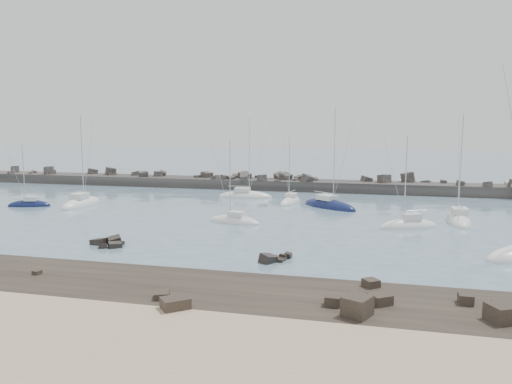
% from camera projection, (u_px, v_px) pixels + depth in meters
% --- Properties ---
extents(ground, '(400.00, 400.00, 0.00)m').
position_uv_depth(ground, '(182.00, 229.00, 58.23)').
color(ground, slate).
rests_on(ground, ground).
extents(rock_shelf, '(140.00, 12.07, 1.97)m').
position_uv_depth(rock_shelf, '(63.00, 288.00, 37.15)').
color(rock_shelf, black).
rests_on(rock_shelf, ground).
extents(rock_cluster_near, '(3.97, 3.46, 1.27)m').
position_uv_depth(rock_cluster_near, '(109.00, 244.00, 50.35)').
color(rock_cluster_near, black).
rests_on(rock_cluster_near, ground).
extents(rock_cluster_far, '(2.76, 3.09, 1.36)m').
position_uv_depth(rock_cluster_far, '(274.00, 260.00, 44.52)').
color(rock_cluster_far, black).
rests_on(rock_cluster_far, ground).
extents(breakwater, '(115.00, 7.19, 5.08)m').
position_uv_depth(breakwater, '(222.00, 186.00, 96.49)').
color(breakwater, '#302D2A').
rests_on(breakwater, ground).
extents(sailboat_1, '(6.55, 3.68, 10.14)m').
position_uv_depth(sailboat_1, '(29.00, 205.00, 74.21)').
color(sailboat_1, '#101943').
rests_on(sailboat_1, ground).
extents(sailboat_2, '(2.85, 9.14, 14.57)m').
position_uv_depth(sailboat_2, '(81.00, 204.00, 75.11)').
color(sailboat_2, white).
rests_on(sailboat_2, ground).
extents(sailboat_3, '(9.32, 3.95, 14.17)m').
position_uv_depth(sailboat_3, '(245.00, 197.00, 83.30)').
color(sailboat_3, white).
rests_on(sailboat_3, ground).
extents(sailboat_4, '(7.24, 3.56, 11.06)m').
position_uv_depth(sailboat_4, '(234.00, 222.00, 61.84)').
color(sailboat_4, white).
rests_on(sailboat_4, ground).
extents(sailboat_5, '(3.35, 7.17, 11.06)m').
position_uv_depth(sailboat_5, '(290.00, 202.00, 77.35)').
color(sailboat_5, white).
rests_on(sailboat_5, ground).
extents(sailboat_6, '(9.66, 8.52, 15.55)m').
position_uv_depth(sailboat_6, '(329.00, 206.00, 73.25)').
color(sailboat_6, '#101943').
rests_on(sailboat_6, ground).
extents(sailboat_7, '(7.50, 5.05, 11.69)m').
position_uv_depth(sailboat_7, '(408.00, 226.00, 58.88)').
color(sailboat_7, white).
rests_on(sailboat_7, ground).
extents(sailboat_8, '(2.91, 9.12, 14.48)m').
position_uv_depth(sailboat_8, '(458.00, 221.00, 62.32)').
color(sailboat_8, white).
rests_on(sailboat_8, ground).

